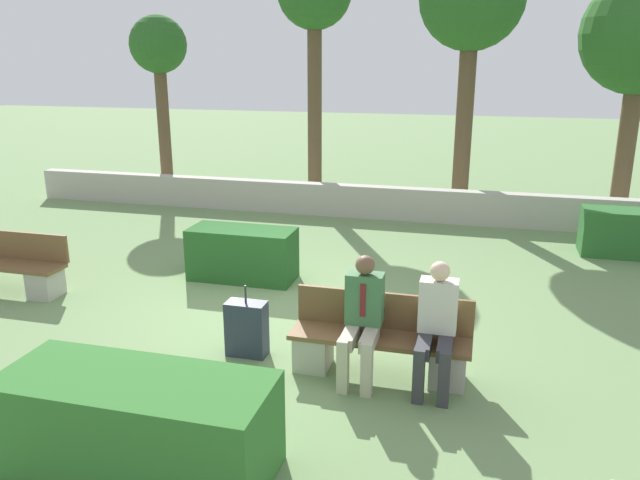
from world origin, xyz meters
TOP-DOWN VIEW (x-y plane):
  - ground_plane at (0.00, 0.00)m, footprint 60.00×60.00m
  - perimeter_wall at (0.00, 5.34)m, footprint 14.94×0.30m
  - bench_front at (1.58, -1.21)m, footprint 1.88×0.48m
  - person_seated_man at (1.41, -1.35)m, footprint 0.38×0.64m
  - person_seated_woman at (2.15, -1.35)m, footprint 0.38×0.64m
  - hedge_block_near_right at (-0.03, -3.30)m, footprint 2.19×0.88m
  - hedge_block_mid_left at (-0.90, 1.16)m, footprint 1.57×0.67m
  - suitcase at (0.07, -1.17)m, footprint 0.45×0.24m
  - tree_leftmost at (-4.81, 6.17)m, footprint 1.29×1.29m
  - tree_center_left at (-1.29, 6.67)m, footprint 1.62×1.62m
  - tree_center_right at (2.02, 6.63)m, footprint 2.16×2.16m

SIDE VIEW (x-z plane):
  - ground_plane at x=0.00m, z-range 0.00..0.00m
  - suitcase at x=0.07m, z-range -0.10..0.73m
  - bench_front at x=1.58m, z-range -0.10..0.74m
  - perimeter_wall at x=0.00m, z-range 0.00..0.67m
  - hedge_block_mid_left at x=-0.90m, z-range 0.00..0.78m
  - hedge_block_near_right at x=-0.03m, z-range 0.00..0.82m
  - person_seated_woman at x=2.15m, z-range 0.06..1.36m
  - person_seated_man at x=1.41m, z-range 0.06..1.36m
  - tree_leftmost at x=-4.81m, z-range 1.22..5.36m
  - tree_center_right at x=2.02m, z-range 1.54..7.02m
  - tree_center_left at x=-1.29m, z-range 1.66..7.05m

